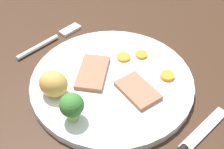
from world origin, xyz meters
TOP-DOWN VIEW (x-y plane):
  - dining_table at (0.00, 0.00)cm, footprint 120.00×84.00cm
  - dinner_plate at (-2.50, -0.80)cm, footprint 27.63×27.63cm
  - meat_slice_main at (-5.65, -2.35)cm, footprint 8.67×9.44cm
  - meat_slice_under at (2.60, -0.35)cm, footprint 7.75×5.60cm
  - roast_potato_left at (-6.55, -9.69)cm, footprint 5.73×5.32cm
  - carrot_coin_front at (-4.84, 4.45)cm, footprint 2.45×2.45cm
  - carrot_coin_back at (3.79, 6.20)cm, footprint 2.44×2.44cm
  - carrot_coin_side at (-3.03, 7.26)cm, footprint 2.22×2.22cm
  - broccoli_floret at (-0.54, -10.79)cm, footprint 3.64×3.64cm
  - fork at (-19.72, -0.89)cm, footprint 2.13×15.29cm

SIDE VIEW (x-z plane):
  - dining_table at x=0.00cm, z-range 0.00..3.60cm
  - fork at x=-19.72cm, z-range 3.54..4.44cm
  - dinner_plate at x=-2.50cm, z-range 3.60..5.00cm
  - carrot_coin_front at x=-4.84cm, z-range 5.00..5.46cm
  - carrot_coin_side at x=-3.03cm, z-range 5.00..5.48cm
  - carrot_coin_back at x=3.79cm, z-range 5.00..5.62cm
  - meat_slice_main at x=-5.65cm, z-range 5.00..5.80cm
  - meat_slice_under at x=2.60cm, z-range 5.00..5.80cm
  - roast_potato_left at x=-6.55cm, z-range 5.00..9.40cm
  - broccoli_floret at x=-0.54cm, z-range 5.40..10.27cm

